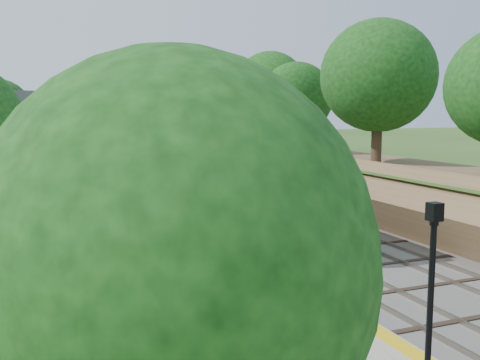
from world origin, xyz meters
name	(u,v)px	position (x,y,z in m)	size (l,w,h in m)	color
ground	(416,317)	(0.00, 0.00, 0.00)	(320.00, 320.00, 0.00)	#2D4C19
trackbed	(133,159)	(2.00, 60.00, 0.07)	(9.50, 170.00, 0.28)	#4C4944
platform	(149,226)	(-5.20, 16.00, 0.19)	(6.40, 68.00, 0.38)	gray
yellow_stripe	(198,219)	(-2.35, 16.00, 0.39)	(0.55, 68.00, 0.01)	gold
embankment	(192,144)	(10.35, 60.00, 1.95)	(10.64, 170.00, 11.70)	brown
signal_gantry	(143,125)	(2.47, 54.99, 4.82)	(8.40, 0.38, 6.20)	slate
trees_behind_platform	(31,146)	(-11.17, 20.67, 4.53)	(7.82, 53.32, 7.21)	#332316
train	(127,147)	(0.00, 52.78, 2.20)	(2.90, 96.62, 4.26)	black
lamppost_mid	(430,312)	(-3.50, -4.52, 2.30)	(0.43, 0.43, 4.30)	black
lamppost_far	(226,209)	(-3.87, 7.07, 2.61)	(0.49, 0.49, 4.98)	black
signal_platform	(251,173)	(-2.90, 6.76, 4.07)	(0.35, 0.28, 6.00)	slate
signal_farside	(260,141)	(6.20, 26.42, 4.20)	(0.37, 0.29, 6.68)	slate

